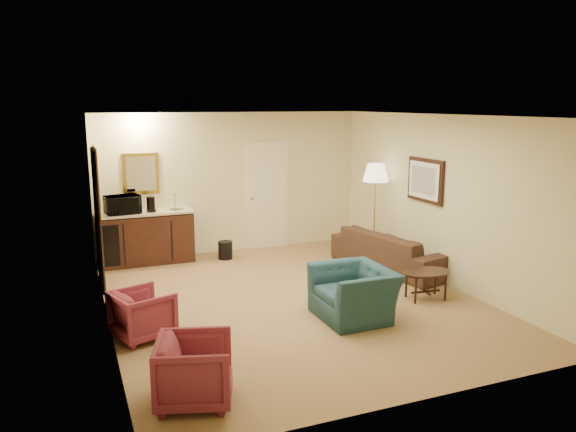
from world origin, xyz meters
The scene contains 12 objects.
ground centered at (0.00, 0.00, 0.00)m, with size 6.00×6.00×0.00m, color #987B4D.
room_walls centered at (-0.10, 0.77, 1.72)m, with size 5.02×6.01×2.61m.
wetbar_cabinet centered at (-1.65, 2.72, 0.46)m, with size 1.64×0.58×0.92m, color #391612.
sofa centered at (2.15, 0.80, 0.43)m, with size 2.20×0.64×0.86m, color black.
teal_armchair centered at (0.50, -0.90, 0.45)m, with size 1.03×0.67×0.90m, color #1D404A.
rose_chair_near centered at (-2.15, -0.53, 0.32)m, with size 0.63×0.59×0.65m, color maroon.
rose_chair_far centered at (-1.90, -2.24, 0.35)m, with size 0.68×0.64×0.70m, color maroon.
coffee_table centered at (1.80, -0.66, 0.21)m, with size 0.72×0.49×0.41m, color black.
floor_lamp centered at (2.20, 1.49, 0.86)m, with size 0.46×0.46×1.73m, color gold.
waste_bin centered at (-0.30, 2.45, 0.16)m, with size 0.26×0.26×0.32m, color black.
microwave centered at (-2.02, 2.67, 1.11)m, with size 0.56×0.31×0.38m, color black.
coffee_maker centered at (-1.55, 2.64, 1.05)m, with size 0.14×0.14×0.27m, color black.
Camera 1 is at (-2.89, -7.05, 2.78)m, focal length 35.00 mm.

